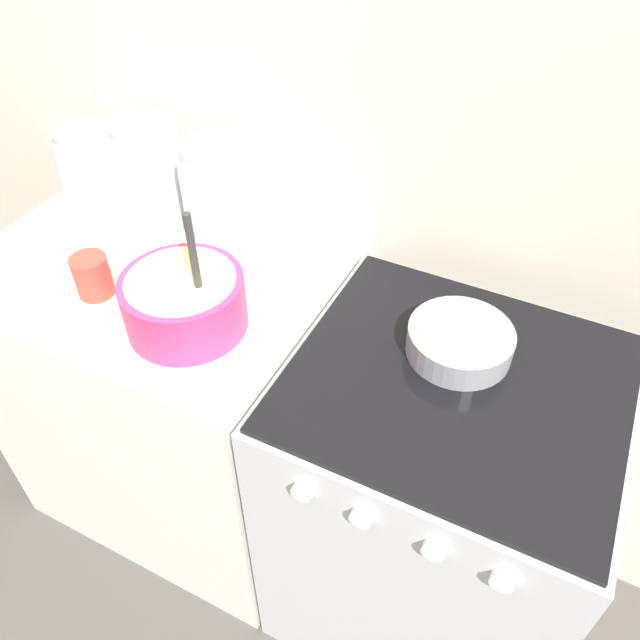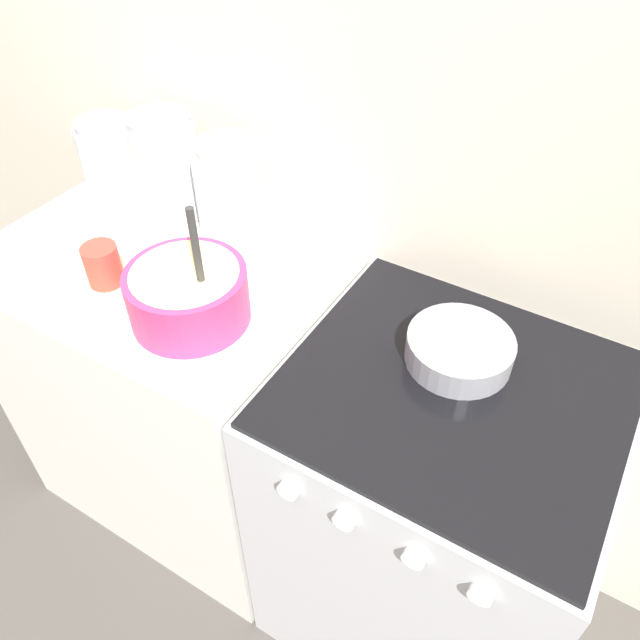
{
  "view_description": "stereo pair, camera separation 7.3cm",
  "coord_description": "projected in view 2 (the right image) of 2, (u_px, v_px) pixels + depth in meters",
  "views": [
    {
      "loc": [
        0.46,
        -0.54,
        1.82
      ],
      "look_at": [
        0.05,
        0.29,
        0.97
      ],
      "focal_mm": 35.0,
      "sensor_mm": 36.0,
      "label": 1
    },
    {
      "loc": [
        0.53,
        -0.5,
        1.82
      ],
      "look_at": [
        0.05,
        0.29,
        0.97
      ],
      "focal_mm": 35.0,
      "sensor_mm": 36.0,
      "label": 2
    }
  ],
  "objects": [
    {
      "name": "mixing_bowl",
      "position": [
        188.0,
        293.0,
        1.29
      ],
      "size": [
        0.25,
        0.25,
        0.29
      ],
      "color": "#E0336B",
      "rests_on": "countertop_cabinet"
    },
    {
      "name": "recipe_page",
      "position": [
        97.0,
        288.0,
        1.4
      ],
      "size": [
        0.21,
        0.23,
        0.01
      ],
      "color": "beige",
      "rests_on": "countertop_cabinet"
    },
    {
      "name": "storage_jar_middle",
      "position": [
        168.0,
        173.0,
        1.56
      ],
      "size": [
        0.17,
        0.17,
        0.26
      ],
      "color": "silver",
      "rests_on": "countertop_cabinet"
    },
    {
      "name": "storage_jar_left",
      "position": [
        112.0,
        162.0,
        1.66
      ],
      "size": [
        0.16,
        0.16,
        0.2
      ],
      "color": "silver",
      "rests_on": "countertop_cabinet"
    },
    {
      "name": "measuring_spoon",
      "position": [
        150.0,
        324.0,
        1.3
      ],
      "size": [
        0.12,
        0.04,
        0.04
      ],
      "color": "white",
      "rests_on": "countertop_cabinet"
    },
    {
      "name": "baking_pan",
      "position": [
        460.0,
        348.0,
        1.22
      ],
      "size": [
        0.21,
        0.21,
        0.06
      ],
      "color": "gray",
      "rests_on": "stove"
    },
    {
      "name": "ground_plane",
      "position": [
        252.0,
        624.0,
        1.76
      ],
      "size": [
        12.0,
        12.0,
        0.0
      ],
      "primitive_type": "plane",
      "color": "#4C4742"
    },
    {
      "name": "stove",
      "position": [
        427.0,
        513.0,
        1.5
      ],
      "size": [
        0.66,
        0.62,
        0.92
      ],
      "color": "silver",
      "rests_on": "ground_plane"
    },
    {
      "name": "wall_back",
      "position": [
        382.0,
        139.0,
        1.33
      ],
      "size": [
        4.68,
        0.05,
        2.4
      ],
      "color": "beige",
      "rests_on": "ground_plane"
    },
    {
      "name": "countertop_cabinet",
      "position": [
        182.0,
        389.0,
        1.79
      ],
      "size": [
        0.84,
        0.6,
        0.92
      ],
      "color": "silver",
      "rests_on": "ground_plane"
    },
    {
      "name": "tin_can",
      "position": [
        103.0,
        266.0,
        1.39
      ],
      "size": [
        0.08,
        0.08,
        0.1
      ],
      "color": "#CC3F33",
      "rests_on": "countertop_cabinet"
    },
    {
      "name": "storage_jar_right",
      "position": [
        233.0,
        197.0,
        1.49
      ],
      "size": [
        0.17,
        0.17,
        0.25
      ],
      "color": "silver",
      "rests_on": "countertop_cabinet"
    }
  ]
}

